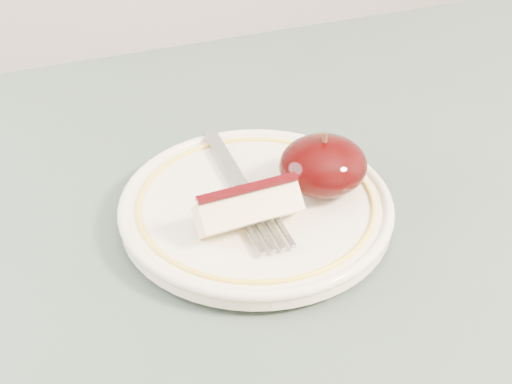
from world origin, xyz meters
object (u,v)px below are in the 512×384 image
object	(u,v)px
apple_half	(323,165)
fork	(242,188)
table	(349,378)
plate	(256,206)

from	to	relation	value
apple_half	fork	xyz separation A→B (m)	(-0.06, 0.02, -0.02)
table	fork	bearing A→B (deg)	109.12
apple_half	fork	bearing A→B (deg)	165.54
plate	fork	world-z (taller)	fork
table	plate	world-z (taller)	plate
apple_half	fork	world-z (taller)	apple_half
table	fork	world-z (taller)	fork
table	fork	size ratio (longest dim) A/B	5.21
table	plate	xyz separation A→B (m)	(-0.04, 0.11, 0.10)
fork	plate	bearing A→B (deg)	-157.31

